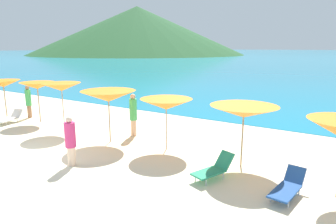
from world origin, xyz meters
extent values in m
cube|color=beige|center=(0.00, 10.00, -0.15)|extent=(50.00, 100.00, 0.30)
cone|color=#235128|center=(-89.02, 120.04, 12.18)|extent=(109.45, 109.45, 24.36)
cylinder|color=#9E7F59|center=(-6.94, 3.52, 1.00)|extent=(0.06, 0.06, 2.00)
cone|color=orange|center=(-6.94, 3.52, 1.90)|extent=(1.85, 1.85, 0.39)
sphere|color=#9E7F59|center=(-6.94, 3.52, 2.03)|extent=(0.07, 0.07, 0.07)
cylinder|color=#9E7F59|center=(-4.08, 3.74, 1.03)|extent=(0.05, 0.05, 2.06)
cone|color=orange|center=(-4.08, 3.74, 1.97)|extent=(1.92, 1.92, 0.36)
sphere|color=#9E7F59|center=(-4.08, 3.74, 2.09)|extent=(0.07, 0.07, 0.07)
cylinder|color=#9E7F59|center=(-1.56, 3.30, 1.11)|extent=(0.04, 0.04, 2.21)
cone|color=orange|center=(-1.56, 3.30, 2.12)|extent=(1.89, 1.89, 0.37)
sphere|color=#9E7F59|center=(-1.56, 3.30, 2.24)|extent=(0.07, 0.07, 0.07)
cylinder|color=#9E7F59|center=(1.49, 3.22, 1.04)|extent=(0.05, 0.05, 2.08)
cone|color=orange|center=(1.49, 3.22, 1.97)|extent=(2.37, 2.37, 0.46)
sphere|color=#9E7F59|center=(1.49, 3.22, 2.11)|extent=(0.07, 0.07, 0.07)
cylinder|color=#9E7F59|center=(4.01, 3.70, 0.96)|extent=(0.04, 0.04, 1.92)
cone|color=orange|center=(4.01, 3.70, 1.82)|extent=(2.10, 2.10, 0.42)
sphere|color=#9E7F59|center=(4.01, 3.70, 1.95)|extent=(0.07, 0.07, 0.07)
cylinder|color=#9E7F59|center=(7.05, 3.63, 1.00)|extent=(0.05, 0.05, 2.00)
cone|color=orange|center=(7.05, 3.63, 1.90)|extent=(2.31, 2.31, 0.39)
sphere|color=#9E7F59|center=(7.05, 3.63, 2.03)|extent=(0.07, 0.07, 0.07)
cube|color=#268C66|center=(6.58, 2.06, 0.25)|extent=(0.86, 1.16, 0.05)
cube|color=#268C66|center=(6.82, 2.72, 0.48)|extent=(0.61, 0.55, 0.49)
cylinder|color=silver|center=(6.26, 1.84, 0.11)|extent=(0.04, 0.04, 0.22)
cylinder|color=silver|center=(6.68, 1.68, 0.11)|extent=(0.04, 0.04, 0.22)
cylinder|color=silver|center=(6.50, 2.52, 0.11)|extent=(0.04, 0.04, 0.22)
cylinder|color=silver|center=(6.93, 2.37, 0.11)|extent=(0.04, 0.04, 0.22)
cube|color=white|center=(-5.24, 2.58, 0.20)|extent=(0.84, 1.14, 0.05)
cube|color=white|center=(-5.41, 3.24, 0.40)|extent=(0.65, 0.51, 0.44)
cylinder|color=silver|center=(-4.92, 2.34, 0.09)|extent=(0.04, 0.04, 0.17)
cylinder|color=silver|center=(-5.59, 2.91, 0.09)|extent=(0.04, 0.04, 0.17)
cylinder|color=silver|center=(-5.09, 3.03, 0.09)|extent=(0.04, 0.04, 0.17)
cube|color=#1E478C|center=(8.76, 2.11, 0.22)|extent=(0.69, 1.27, 0.05)
cube|color=#1E478C|center=(8.86, 2.87, 0.43)|extent=(0.55, 0.42, 0.44)
cylinder|color=silver|center=(8.49, 1.76, 0.10)|extent=(0.04, 0.04, 0.20)
cylinder|color=silver|center=(8.93, 1.70, 0.10)|extent=(0.04, 0.04, 0.20)
cylinder|color=silver|center=(8.60, 2.60, 0.10)|extent=(0.04, 0.04, 0.20)
cylinder|color=silver|center=(9.05, 2.54, 0.10)|extent=(0.04, 0.04, 0.20)
cylinder|color=beige|center=(2.16, 0.64, 0.33)|extent=(0.27, 0.27, 0.65)
cylinder|color=#D83372|center=(2.16, 0.64, 1.08)|extent=(0.36, 0.36, 0.85)
sphere|color=beige|center=(2.16, 0.64, 1.60)|extent=(0.21, 0.21, 0.21)
cylinder|color=#A3704C|center=(-5.48, 4.04, 0.35)|extent=(0.23, 0.23, 0.70)
cylinder|color=#3FB259|center=(-5.48, 4.04, 1.15)|extent=(0.31, 0.31, 0.91)
sphere|color=#A3704C|center=(-5.48, 4.04, 1.71)|extent=(0.23, 0.23, 0.23)
cylinder|color=#DBAA84|center=(1.74, 4.48, 0.37)|extent=(0.25, 0.25, 0.73)
cylinder|color=#3FB259|center=(1.74, 4.48, 1.21)|extent=(0.33, 0.33, 0.95)
sphere|color=#DBAA84|center=(1.74, 4.48, 1.80)|extent=(0.24, 0.24, 0.24)
camera|label=1|loc=(10.01, -5.59, 3.94)|focal=31.65mm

